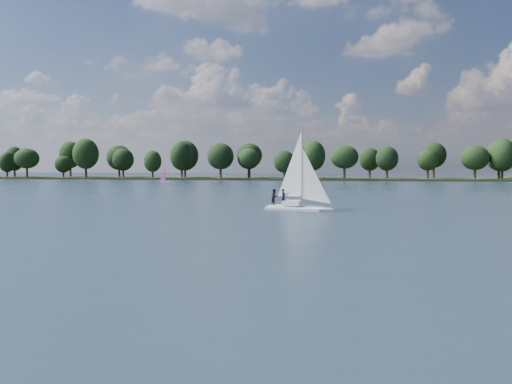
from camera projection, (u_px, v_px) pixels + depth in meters
The scene contains 5 objects.
ground at pixel (388, 193), 108.15m from camera, with size 700.00×700.00×0.00m, color #233342.
far_shore at pixel (387, 180), 217.23m from camera, with size 660.00×40.00×1.50m, color black.
sailboat at pixel (296, 187), 63.93m from camera, with size 7.48×3.82×9.49m.
dinghy_pink at pixel (165, 178), 189.60m from camera, with size 3.22×1.27×5.13m.
treeline at pixel (384, 158), 213.80m from camera, with size 562.33×74.16×18.50m.
Camera 1 is at (-0.33, -10.91, 4.83)m, focal length 40.00 mm.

